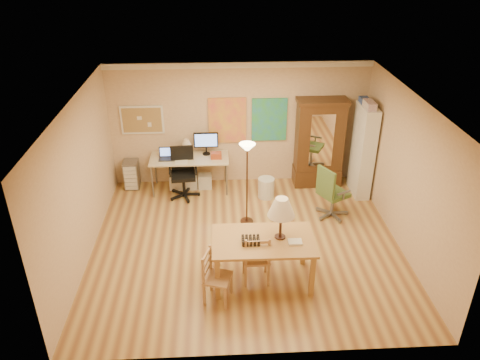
{
  "coord_description": "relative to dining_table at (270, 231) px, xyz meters",
  "views": [
    {
      "loc": [
        -0.49,
        -6.92,
        5.01
      ],
      "look_at": [
        -0.1,
        0.3,
        1.16
      ],
      "focal_mm": 35.0,
      "sensor_mm": 36.0,
      "label": 1
    }
  ],
  "objects": [
    {
      "name": "dining_table",
      "position": [
        0.0,
        0.0,
        0.0
      ],
      "size": [
        1.6,
        0.97,
        1.49
      ],
      "color": "olive",
      "rests_on": "floor"
    },
    {
      "name": "wastebin",
      "position": [
        0.24,
        2.67,
        -0.73
      ],
      "size": [
        0.35,
        0.35,
        0.44
      ],
      "primitive_type": "cylinder",
      "color": "silver",
      "rests_on": "floor"
    },
    {
      "name": "floor",
      "position": [
        -0.29,
        0.98,
        -0.95
      ],
      "size": [
        5.5,
        5.5,
        0.0
      ],
      "primitive_type": "plane",
      "color": "brown",
      "rests_on": "ground"
    },
    {
      "name": "office_chair_black",
      "position": [
        -1.5,
        2.82,
        -0.66
      ],
      "size": [
        0.66,
        0.66,
        1.08
      ],
      "color": "black",
      "rests_on": "floor"
    },
    {
      "name": "art_panel_right",
      "position": [
        0.36,
        3.45,
        0.5
      ],
      "size": [
        0.75,
        0.04,
        0.95
      ],
      "primitive_type": "cube",
      "color": "teal",
      "rests_on": "floor"
    },
    {
      "name": "art_panel_left",
      "position": [
        -0.54,
        3.45,
        0.5
      ],
      "size": [
        0.8,
        0.04,
        1.0
      ],
      "primitive_type": "cube",
      "color": "yellow",
      "rests_on": "floor"
    },
    {
      "name": "computer_desk",
      "position": [
        -1.34,
        3.14,
        -0.48
      ],
      "size": [
        1.67,
        0.73,
        1.26
      ],
      "color": "#BEB18B",
      "rests_on": "floor"
    },
    {
      "name": "office_chair_green",
      "position": [
        1.43,
        1.84,
        -0.66
      ],
      "size": [
        0.67,
        0.67,
        1.09
      ],
      "color": "slate",
      "rests_on": "floor"
    },
    {
      "name": "corkboard",
      "position": [
        -2.34,
        3.45,
        0.55
      ],
      "size": [
        0.9,
        0.04,
        0.62
      ],
      "primitive_type": "cube",
      "color": "tan",
      "rests_on": "floor"
    },
    {
      "name": "ladder_chair_left",
      "position": [
        -0.85,
        -0.42,
        -0.54
      ],
      "size": [
        0.49,
        0.5,
        0.87
      ],
      "color": "tan",
      "rests_on": "floor"
    },
    {
      "name": "armoire",
      "position": [
        1.42,
        3.22,
        -0.09
      ],
      "size": [
        1.06,
        0.51,
        1.96
      ],
      "color": "#3E2610",
      "rests_on": "floor"
    },
    {
      "name": "crown_molding",
      "position": [
        -0.29,
        3.44,
        1.69
      ],
      "size": [
        5.5,
        0.08,
        0.12
      ],
      "primitive_type": "cube",
      "color": "white",
      "rests_on": "floor"
    },
    {
      "name": "bookshelf",
      "position": [
        2.25,
        2.78,
        0.03
      ],
      "size": [
        0.29,
        0.78,
        1.95
      ],
      "color": "white",
      "rests_on": "floor"
    },
    {
      "name": "ladder_chair_back",
      "position": [
        -0.2,
        -0.03,
        -0.52
      ],
      "size": [
        0.43,
        0.41,
        0.91
      ],
      "color": "tan",
      "rests_on": "floor"
    },
    {
      "name": "drawer_cart",
      "position": [
        -2.66,
        3.26,
        -0.63
      ],
      "size": [
        0.31,
        0.37,
        0.62
      ],
      "color": "slate",
      "rests_on": "floor"
    },
    {
      "name": "torchiere_lamp",
      "position": [
        -0.23,
        1.73,
        0.38
      ],
      "size": [
        0.3,
        0.3,
        1.65
      ],
      "color": "#42261A",
      "rests_on": "floor"
    }
  ]
}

